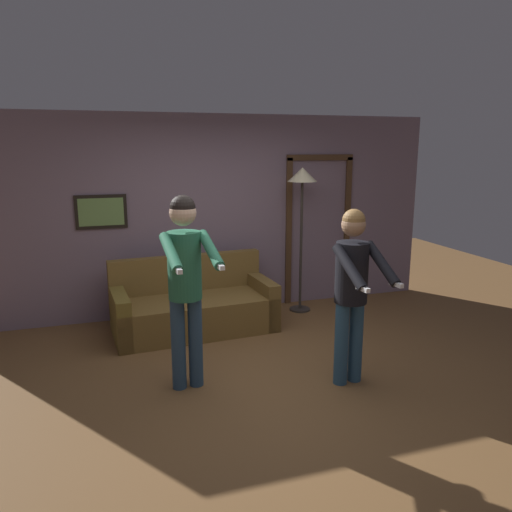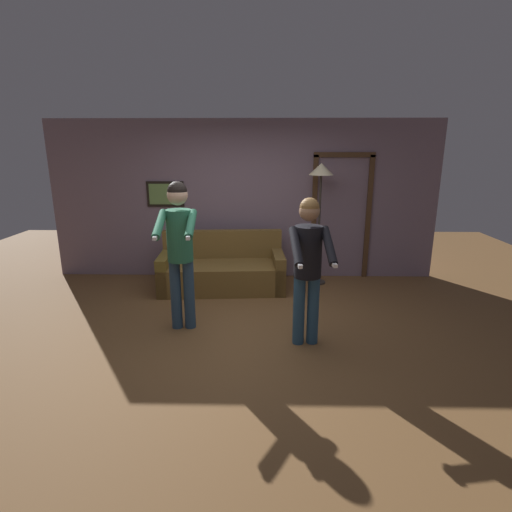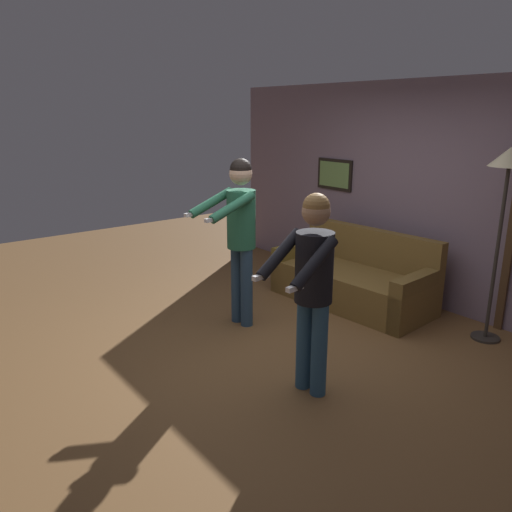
% 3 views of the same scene
% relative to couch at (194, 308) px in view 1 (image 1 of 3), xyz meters
% --- Properties ---
extents(ground_plane, '(12.00, 12.00, 0.00)m').
position_rel_couch_xyz_m(ground_plane, '(0.30, -1.54, -0.28)').
color(ground_plane, brown).
extents(back_wall_assembly, '(6.40, 0.10, 2.60)m').
position_rel_couch_xyz_m(back_wall_assembly, '(0.32, 0.69, 1.02)').
color(back_wall_assembly, slate).
rests_on(back_wall_assembly, ground_plane).
extents(couch, '(1.95, 0.97, 0.87)m').
position_rel_couch_xyz_m(couch, '(0.00, 0.00, 0.00)').
color(couch, brown).
rests_on(couch, ground_plane).
extents(torchiere_lamp, '(0.38, 0.38, 1.92)m').
position_rel_couch_xyz_m(torchiere_lamp, '(1.52, 0.30, 1.37)').
color(torchiere_lamp, '#332D28').
rests_on(torchiere_lamp, ground_plane).
extents(person_standing_left, '(0.46, 0.74, 1.79)m').
position_rel_couch_xyz_m(person_standing_left, '(-0.33, -1.45, 0.82)').
color(person_standing_left, navy).
rests_on(person_standing_left, ground_plane).
extents(person_standing_right, '(0.47, 0.66, 1.65)m').
position_rel_couch_xyz_m(person_standing_right, '(1.13, -1.82, 0.71)').
color(person_standing_right, '#2B5171').
rests_on(person_standing_right, ground_plane).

